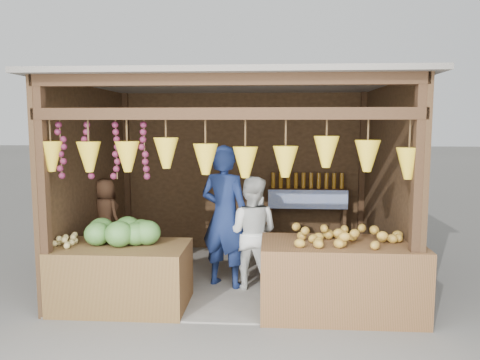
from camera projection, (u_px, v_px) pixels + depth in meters
name	position (u px, v px, depth m)	size (l,w,h in m)	color
ground	(236.00, 278.00, 6.40)	(80.00, 80.00, 0.00)	#514F49
stall_structure	(233.00, 157.00, 6.17)	(4.30, 3.30, 2.66)	slate
back_shelf	(307.00, 201.00, 7.50)	(1.25, 0.32, 1.32)	#382314
counter_left	(122.00, 276.00, 5.36)	(1.50, 0.85, 0.72)	#4C3019
counter_right	(341.00, 278.00, 5.15)	(1.75, 0.85, 0.81)	#4A3418
stool	(107.00, 261.00, 6.73)	(0.30, 0.30, 0.28)	black
man_standing	(225.00, 217.00, 5.97)	(0.67, 0.44, 1.84)	#131F47
woman_standing	(252.00, 233.00, 5.94)	(0.70, 0.55, 1.45)	silver
vendor_seated	(106.00, 216.00, 6.65)	(0.52, 0.34, 1.05)	brown
melon_pile	(124.00, 230.00, 5.39)	(1.00, 0.50, 0.32)	#1F5316
tanfruit_pile	(63.00, 240.00, 5.33)	(0.34, 0.40, 0.13)	tan
mango_pile	(350.00, 234.00, 5.04)	(1.40, 0.64, 0.22)	#CE551B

